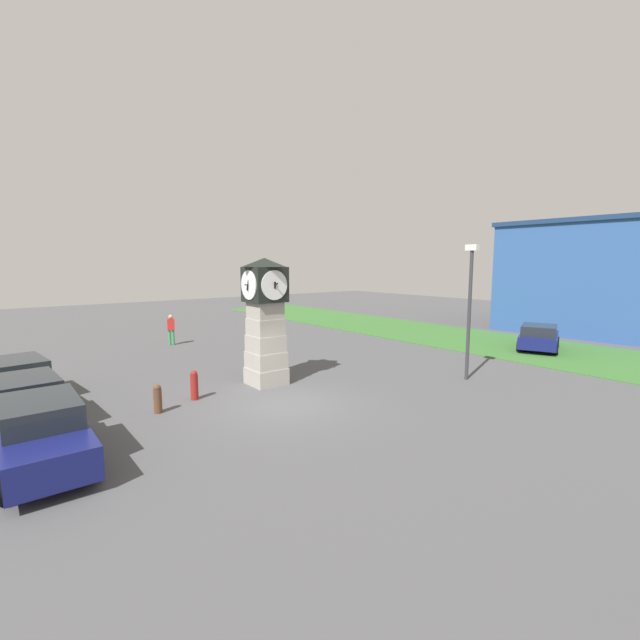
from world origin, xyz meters
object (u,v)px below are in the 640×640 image
Objects in this scene: bollard_near_tower at (158,399)px; street_lamp_near_road at (470,301)px; car_silver_hatch at (539,337)px; clock_tower at (265,319)px; bollard_mid_row at (194,385)px; car_by_building at (43,434)px; car_near_tower at (26,404)px; pedestrian_by_cars at (171,328)px; car_navy_sedan at (19,380)px.

street_lamp_near_road is (3.81, 11.33, 2.76)m from bollard_near_tower.
car_silver_hatch is (2.79, 19.82, 0.26)m from bollard_near_tower.
street_lamp_near_road is at bearing 56.45° from clock_tower.
bollard_near_tower is at bearing -98.02° from car_silver_hatch.
bollard_mid_row is 11.15m from street_lamp_near_road.
car_by_building reaches higher than bollard_near_tower.
bollard_mid_row is 0.25× the size of car_near_tower.
clock_tower is at bearing 109.95° from car_by_building.
bollard_mid_row reaches higher than bollard_near_tower.
pedestrian_by_cars is at bearing -155.25° from street_lamp_near_road.
pedestrian_by_cars is (-7.05, 7.75, 0.29)m from car_navy_sedan.
car_silver_hatch is at bearing 73.12° from car_navy_sedan.
street_lamp_near_road is (1.02, -8.49, 2.51)m from car_silver_hatch.
car_by_building is (2.07, -3.27, 0.33)m from bollard_near_tower.
street_lamp_near_road reaches higher than car_navy_sedan.
street_lamp_near_road is at bearing 72.21° from car_near_tower.
car_silver_hatch is 2.40× the size of pedestrian_by_cars.
street_lamp_near_road is at bearing -83.17° from car_silver_hatch.
pedestrian_by_cars is at bearing 150.25° from car_by_building.
car_navy_sedan is 16.96m from street_lamp_near_road.
clock_tower is 1.12× the size of car_navy_sedan.
bollard_near_tower is 1.57m from bollard_mid_row.
bollard_near_tower is at bearing -21.14° from pedestrian_by_cars.
car_near_tower is at bearing -93.84° from bollard_mid_row.
car_by_building is at bearing 2.37° from car_near_tower.
street_lamp_near_road reaches higher than clock_tower.
car_navy_sedan is at bearing -118.71° from street_lamp_near_road.
car_navy_sedan reaches higher than bollard_near_tower.
clock_tower is 0.90× the size of street_lamp_near_road.
street_lamp_near_road is at bearing 83.22° from car_by_building.
pedestrian_by_cars is (-11.30, 4.37, 0.56)m from bollard_near_tower.
car_near_tower is at bearing -99.08° from car_silver_hatch.
bollard_near_tower is 12.13m from pedestrian_by_cars.
clock_tower is 1.16× the size of car_silver_hatch.
clock_tower is 10.67m from pedestrian_by_cars.
clock_tower is 3.66m from bollard_mid_row.
clock_tower is 1.18× the size of car_near_tower.
clock_tower is 2.78× the size of pedestrian_by_cars.
car_by_building is 0.75× the size of street_lamp_near_road.
bollard_mid_row is 0.24× the size of car_silver_hatch.
car_by_building reaches higher than car_silver_hatch.
pedestrian_by_cars is at bearing 158.86° from bollard_near_tower.
pedestrian_by_cars is 16.78m from street_lamp_near_road.
bollard_near_tower is at bearing -67.84° from bollard_mid_row.
car_silver_hatch is 8.91m from street_lamp_near_road.
pedestrian_by_cars is at bearing 164.76° from bollard_mid_row.
car_by_building is at bearing -57.67° from bollard_near_tower.
car_navy_sedan is (-3.51, -7.85, -1.85)m from clock_tower.
clock_tower is 8.08m from car_near_tower.
car_by_building is 0.96× the size of car_silver_hatch.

